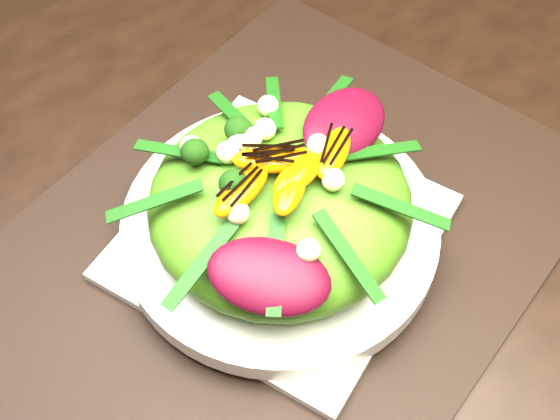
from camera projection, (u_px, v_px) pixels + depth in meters
dining_table at (307, 286)px, 0.66m from camera, size 1.60×0.90×0.75m
placemat at (280, 241)px, 0.66m from camera, size 0.62×0.54×0.00m
plate_base at (280, 236)px, 0.65m from camera, size 0.32×0.32×0.01m
salad_bowl at (280, 227)px, 0.64m from camera, size 0.29×0.29×0.02m
lettuce_mound at (280, 203)px, 0.61m from camera, size 0.27×0.27×0.07m
radicchio_leaf at (345, 123)px, 0.61m from camera, size 0.11×0.09×0.02m
orange_segment at (232, 160)px, 0.58m from camera, size 0.06×0.03×0.01m
broccoli_floret at (175, 179)px, 0.57m from camera, size 0.04×0.04×0.03m
macadamia_nut at (338, 193)px, 0.56m from camera, size 0.02×0.02×0.02m
balsamic_drizzle at (231, 153)px, 0.58m from camera, size 0.04×0.01×0.00m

